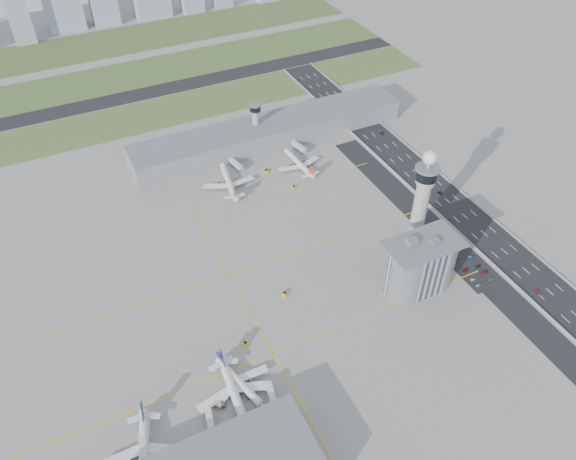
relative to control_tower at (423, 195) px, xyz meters
name	(u,v)px	position (x,y,z in m)	size (l,w,h in m)	color
ground	(316,287)	(-72.00, -8.00, -35.04)	(1000.00, 1000.00, 0.00)	#9A978F
grass_strip_0	(164,112)	(-92.00, 217.00, -35.00)	(480.00, 50.00, 0.08)	#4E642F
grass_strip_1	(139,74)	(-92.00, 292.00, -35.00)	(480.00, 60.00, 0.08)	#495E2C
grass_strip_2	(118,41)	(-92.00, 372.00, -35.00)	(480.00, 70.00, 0.08)	#4B612E
runway	(151,92)	(-92.00, 254.00, -34.98)	(480.00, 22.00, 0.10)	black
highway	(478,227)	(43.00, -8.00, -34.99)	(28.00, 500.00, 0.10)	black
barrier_left	(460,233)	(29.00, -8.00, -34.44)	(0.60, 500.00, 1.20)	#9E9E99
barrier_right	(495,220)	(57.00, -8.00, -34.44)	(0.60, 500.00, 1.20)	#9E9E99
landside_road	(456,249)	(18.00, -18.00, -35.00)	(18.00, 260.00, 0.08)	black
parking_lot	(466,263)	(16.00, -30.00, -34.99)	(20.00, 44.00, 0.10)	black
taxiway_line_h_0	(273,354)	(-112.00, -38.00, -35.04)	(260.00, 0.60, 0.01)	yellow
taxiway_line_h_1	(229,275)	(-112.00, 22.00, -35.04)	(260.00, 0.60, 0.01)	yellow
taxiway_line_h_2	(194,215)	(-112.00, 82.00, -35.04)	(260.00, 0.60, 0.01)	yellow
taxiway_line_v	(229,275)	(-112.00, 22.00, -35.04)	(0.60, 260.00, 0.01)	yellow
control_tower	(423,195)	(0.00, 0.00, 0.00)	(14.00, 14.00, 64.50)	#ADAAA5
secondary_tower	(256,120)	(-42.00, 142.00, -16.24)	(8.60, 8.60, 31.90)	#ADAAA5
admin_building	(420,264)	(-20.01, -30.00, -19.74)	(42.00, 24.00, 33.50)	#B2B2B7
terminal_pier	(270,131)	(-32.00, 140.00, -27.14)	(210.00, 32.00, 15.80)	gray
airplane_near_a	(143,454)	(-184.21, -63.68, -29.03)	(42.93, 36.49, 12.02)	white
airplane_near_b	(235,392)	(-138.73, -53.48, -29.03)	(42.92, 36.48, 12.02)	white
airplane_near_c	(241,382)	(-133.61, -49.21, -29.89)	(36.82, 31.29, 10.31)	white
airplane_far_a	(228,178)	(-80.62, 101.14, -29.21)	(41.67, 35.42, 11.67)	white
airplane_far_b	(299,160)	(-27.78, 99.87, -29.64)	(38.58, 32.80, 10.80)	white
jet_bridge_near_1	(214,439)	(-155.00, -69.00, -32.19)	(14.00, 3.00, 5.70)	silver
jet_bridge_near_2	(276,412)	(-125.00, -69.00, -32.19)	(14.00, 3.00, 5.70)	silver
jet_bridge_far_0	(231,161)	(-70.00, 124.00, -32.19)	(14.00, 3.00, 5.70)	silver
jet_bridge_far_1	(293,144)	(-20.00, 124.00, -32.19)	(14.00, 3.00, 5.70)	silver
tug_0	(210,408)	(-150.78, -53.02, -34.13)	(2.17, 3.15, 1.83)	gold
tug_1	(209,403)	(-150.54, -50.43, -34.23)	(1.91, 2.77, 1.61)	yellow
tug_2	(245,343)	(-122.31, -26.71, -34.05)	(2.33, 3.39, 1.97)	yellow
tug_3	(285,293)	(-89.81, -5.18, -34.03)	(2.40, 3.49, 2.03)	yellow
tug_4	(266,171)	(-51.28, 104.14, -33.98)	(2.51, 3.65, 2.12)	#DA980A
tug_5	(294,187)	(-42.09, 79.39, -34.20)	(2.00, 2.91, 1.69)	#DEAC0A
car_lot_0	(478,285)	(10.35, -47.06, -34.47)	(1.34, 3.33, 1.13)	silver
car_lot_1	(473,280)	(10.66, -42.35, -34.49)	(1.16, 3.32, 1.09)	gray
car_lot_2	(466,270)	(11.66, -34.48, -34.46)	(1.94, 4.20, 1.17)	maroon
car_lot_3	(455,259)	(11.89, -24.77, -34.38)	(1.85, 4.54, 1.32)	black
car_lot_4	(451,257)	(10.74, -22.10, -34.47)	(1.35, 3.35, 1.14)	navy
car_lot_5	(443,248)	(11.02, -14.10, -34.43)	(1.30, 3.72, 1.23)	white
car_lot_6	(491,279)	(19.91, -46.48, -34.47)	(1.89, 4.10, 1.14)	slate
car_lot_7	(485,271)	(20.73, -40.37, -34.40)	(1.81, 4.44, 1.29)	maroon
car_lot_8	(478,266)	(20.49, -35.17, -34.47)	(1.34, 3.34, 1.14)	#262629
car_lot_9	(471,257)	(21.63, -27.63, -34.42)	(1.31, 3.77, 1.24)	navy
car_lot_10	(461,249)	(20.44, -19.24, -34.39)	(2.15, 4.67, 1.30)	white
car_lot_11	(454,240)	(21.88, -11.72, -34.44)	(1.67, 4.12, 1.20)	slate
car_hw_0	(538,292)	(36.30, -65.61, -34.46)	(1.37, 3.40, 1.16)	#A83412
car_hw_1	(440,193)	(43.03, 30.27, -34.46)	(1.23, 3.52, 1.16)	black
car_hw_2	(382,133)	(49.53, 110.52, -34.49)	(1.82, 3.95, 1.10)	navy
car_hw_4	(327,102)	(34.97, 171.03, -34.44)	(1.42, 3.53, 1.20)	gray
skyline_bldg_6	(20,20)	(-174.68, 409.90, -12.44)	(20.04, 16.03, 45.20)	#9EADC1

